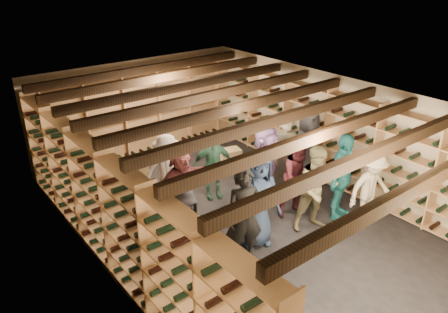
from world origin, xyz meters
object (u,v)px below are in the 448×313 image
Objects in this scene: person_7 at (285,157)px; person_4 at (341,178)px; person_9 at (167,170)px; crate_loose at (178,179)px; person_10 at (213,165)px; person_3 at (371,188)px; person_5 at (181,183)px; person_0 at (182,247)px; person_12 at (307,147)px; crate_stack_left at (138,173)px; person_11 at (266,166)px; person_6 at (256,199)px; person_2 at (317,189)px; person_8 at (299,177)px; person_1 at (244,217)px; crate_stack_right at (230,159)px.

person_4 is at bearing -59.39° from person_7.
person_9 is (-2.10, 1.25, -0.14)m from person_7.
person_10 is (0.25, -0.98, 0.66)m from crate_loose.
person_5 is at bearing 152.45° from person_3.
person_4 reaches higher than person_10.
person_0 is 1.26× the size of person_3.
crate_stack_left is at bearing 129.46° from person_12.
crate_loose is 1.09m from person_9.
person_5 reaches higher than person_9.
person_0 is at bearing -175.72° from person_11.
person_6 is (-2.12, 0.84, 0.15)m from person_3.
person_6 is at bearing -76.45° from person_5.
person_2 is 0.55m from person_8.
person_2 is (1.68, -0.07, -0.03)m from person_1.
person_4 is 1.15× the size of person_5.
person_4 is at bearing -56.91° from crate_stack_left.
person_8 is 1.36m from person_12.
person_7 is at bearing -86.15° from crate_stack_right.
person_10 is at bearing 131.10° from person_2.
person_4 is (2.40, -3.69, 0.62)m from crate_stack_left.
person_3 is 1.82m from person_7.
person_3 is at bearing -2.49° from person_6.
person_2 is at bearing -40.24° from person_9.
person_1 is 1.85m from person_8.
person_10 reaches higher than crate_stack_right.
person_2 is at bearing -53.76° from person_5.
person_11 is (1.07, 0.91, -0.04)m from person_6.
person_2 reaches higher than person_5.
person_11 is at bearing 122.36° from person_8.
person_2 is 1.26m from person_11.
person_11 is (-0.75, 1.29, -0.02)m from person_4.
crate_loose is at bearing 129.49° from person_12.
person_1 is 2.23m from person_10.
person_8 is at bearing 99.54° from person_2.
person_10 is at bearing -7.61° from person_9.
crate_loose is at bearing -37.97° from crate_stack_left.
person_9 is at bearing 73.91° from person_0.
crate_loose is 0.28× the size of person_12.
person_2 reaches higher than person_3.
person_5 is at bearing 116.22° from person_1.
person_3 is 0.91× the size of person_8.
crate_loose is at bearing 173.69° from crate_stack_right.
person_0 is 1.09× the size of person_11.
crate_stack_right is at bearing 78.92° from person_6.
person_9 is at bearing -84.83° from crate_stack_left.
person_7 is 1.10× the size of person_8.
person_1 is at bearing -74.43° from person_9.
crate_loose is 0.29× the size of person_4.
person_0 reaches higher than crate_loose.
crate_stack_left is 3.95m from person_0.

